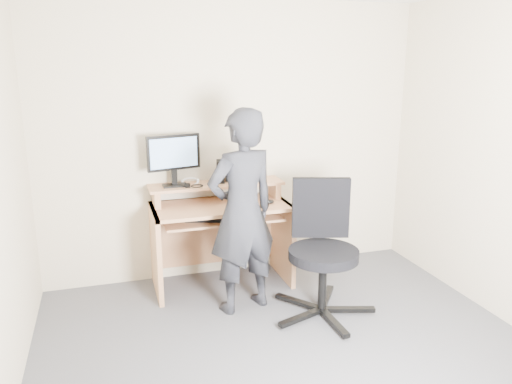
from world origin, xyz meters
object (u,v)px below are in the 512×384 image
desk (219,224)px  person (242,212)px  monitor (174,156)px  office_chair (322,244)px

desk → person: bearing=-84.1°
desk → monitor: 0.74m
desk → monitor: size_ratio=2.56×
office_chair → desk: bearing=146.2°
person → desk: bearing=-100.1°
desk → person: size_ratio=0.73×
monitor → person: (0.43, -0.63, -0.36)m
monitor → office_chair: size_ratio=0.45×
desk → office_chair: bearing=-50.7°
monitor → office_chair: (1.02, -0.86, -0.61)m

